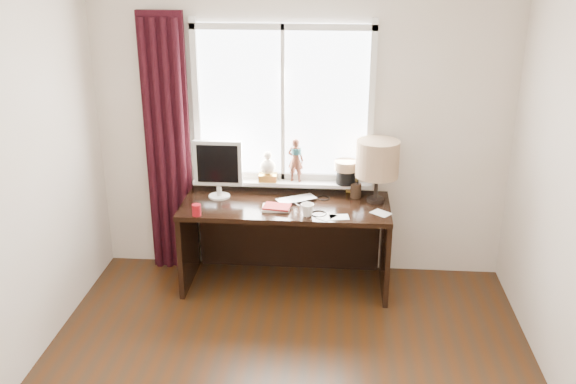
# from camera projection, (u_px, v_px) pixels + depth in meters

# --- Properties ---
(wall_back) EXTENTS (3.50, 0.00, 2.60)m
(wall_back) POSITION_uv_depth(u_px,v_px,m) (301.00, 127.00, 5.38)
(wall_back) COLOR beige
(wall_back) RESTS_ON ground
(laptop) EXTENTS (0.39, 0.35, 0.03)m
(laptop) POSITION_uv_depth(u_px,v_px,m) (296.00, 200.00, 5.29)
(laptop) COLOR silver
(laptop) RESTS_ON desk
(mug) EXTENTS (0.14, 0.14, 0.10)m
(mug) POSITION_uv_depth(u_px,v_px,m) (307.00, 209.00, 5.00)
(mug) COLOR white
(mug) RESTS_ON desk
(red_cup) EXTENTS (0.07, 0.07, 0.09)m
(red_cup) POSITION_uv_depth(u_px,v_px,m) (197.00, 210.00, 5.00)
(red_cup) COLOR maroon
(red_cup) RESTS_ON desk
(window) EXTENTS (1.52, 0.22, 1.40)m
(window) POSITION_uv_depth(u_px,v_px,m) (285.00, 127.00, 5.34)
(window) COLOR white
(window) RESTS_ON ground
(curtain) EXTENTS (0.38, 0.09, 2.25)m
(curtain) POSITION_uv_depth(u_px,v_px,m) (168.00, 148.00, 5.45)
(curtain) COLOR black
(curtain) RESTS_ON floor
(desk) EXTENTS (1.70, 0.70, 0.75)m
(desk) POSITION_uv_depth(u_px,v_px,m) (287.00, 226.00, 5.42)
(desk) COLOR black
(desk) RESTS_ON floor
(monitor) EXTENTS (0.40, 0.18, 0.49)m
(monitor) POSITION_uv_depth(u_px,v_px,m) (218.00, 166.00, 5.28)
(monitor) COLOR beige
(monitor) RESTS_ON desk
(notebook_stack) EXTENTS (0.24, 0.18, 0.03)m
(notebook_stack) POSITION_uv_depth(u_px,v_px,m) (276.00, 207.00, 5.13)
(notebook_stack) COLOR beige
(notebook_stack) RESTS_ON desk
(brush_holder) EXTENTS (0.09, 0.09, 0.25)m
(brush_holder) POSITION_uv_depth(u_px,v_px,m) (356.00, 190.00, 5.36)
(brush_holder) COLOR black
(brush_holder) RESTS_ON desk
(icon_frame) EXTENTS (0.10, 0.03, 0.13)m
(icon_frame) POSITION_uv_depth(u_px,v_px,m) (352.00, 186.00, 5.45)
(icon_frame) COLOR gold
(icon_frame) RESTS_ON desk
(table_lamp) EXTENTS (0.35, 0.35, 0.52)m
(table_lamp) POSITION_uv_depth(u_px,v_px,m) (377.00, 160.00, 5.16)
(table_lamp) COLOR black
(table_lamp) RESTS_ON desk
(loose_papers) EXTENTS (0.61, 0.29, 0.00)m
(loose_papers) POSITION_uv_depth(u_px,v_px,m) (349.00, 216.00, 5.01)
(loose_papers) COLOR white
(loose_papers) RESTS_ON desk
(desk_cables) EXTENTS (0.33, 0.50, 0.01)m
(desk_cables) POSITION_uv_depth(u_px,v_px,m) (315.00, 205.00, 5.20)
(desk_cables) COLOR black
(desk_cables) RESTS_ON desk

